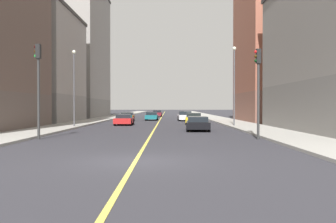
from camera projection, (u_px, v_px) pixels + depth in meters
ground_plane at (134, 161)px, 13.73m from camera, size 400.00×400.00×0.00m
sidewalk_left at (213, 118)px, 62.76m from camera, size 3.85×168.00×0.15m
sidewalk_right at (106, 118)px, 62.69m from camera, size 3.85×168.00×0.15m
lane_center_stripe at (160, 118)px, 62.73m from camera, size 0.16×154.00×0.01m
building_left_mid at (272, 41)px, 48.24m from camera, size 8.32×14.44×21.39m
building_right_midblock at (42, 67)px, 47.54m from camera, size 8.32×15.07×14.43m
building_right_distant at (79, 52)px, 67.66m from camera, size 8.32×20.51×24.27m
traffic_light_left_near at (257, 81)px, 22.70m from camera, size 0.40×0.32×5.63m
traffic_light_right_near at (37, 78)px, 22.65m from camera, size 0.40×0.32×5.93m
street_lamp_left_near at (233, 78)px, 36.47m from camera, size 0.36×0.36×7.88m
street_lamp_right_near at (73, 80)px, 35.12m from camera, size 0.36×0.36×7.33m
car_yellow at (192, 119)px, 42.40m from camera, size 2.07×4.66×1.28m
car_maroon at (156, 114)px, 71.60m from camera, size 1.89×4.61×1.28m
car_black at (196, 123)px, 30.92m from camera, size 2.11×4.61×1.19m
car_orange at (126, 117)px, 50.03m from camera, size 1.88×4.54×1.22m
car_white at (184, 116)px, 51.72m from camera, size 2.05×4.32×1.36m
car_teal at (150, 116)px, 53.54m from camera, size 1.84×4.07×1.21m
car_red at (123, 120)px, 39.95m from camera, size 1.93×4.18×1.19m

